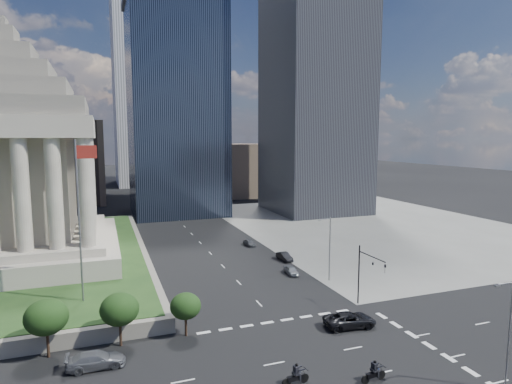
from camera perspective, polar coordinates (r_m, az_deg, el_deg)
name	(u,v)px	position (r m, az deg, el deg)	size (l,w,h in m)	color
ground	(169,210)	(134.81, -11.53, -2.43)	(500.00, 500.00, 0.00)	black
sidewalk_ne	(372,224)	(114.58, 15.21, -4.20)	(68.00, 90.00, 0.03)	slate
war_memorial	(3,142)	(80.98, -30.67, 5.71)	(34.00, 34.00, 39.00)	gray
flagpole	(80,212)	(56.38, -22.40, -2.48)	(2.52, 0.24, 20.00)	slate
midrise_glass	(176,111)	(128.63, -10.63, 10.56)	(26.00, 26.00, 60.00)	black
highrise_ne	(316,43)	(134.66, 7.98, 19.05)	(26.00, 28.00, 100.00)	black
building_filler_ne	(238,169)	(169.96, -2.40, 3.05)	(20.00, 30.00, 20.00)	brown
building_filler_nw	(68,162)	(162.17, -23.82, 3.68)	(24.00, 30.00, 28.00)	brown
traffic_signal_ne	(367,269)	(57.78, 14.58, -9.95)	(0.30, 5.74, 8.00)	black
street_lamp_south	(508,329)	(44.51, 30.58, -15.41)	(2.13, 0.22, 10.00)	slate
street_lamp_north	(329,245)	(67.31, 9.68, -7.02)	(2.13, 0.22, 10.00)	slate
pickup_truck	(350,320)	(53.51, 12.40, -16.31)	(6.17, 2.84, 1.71)	black
suv_grey	(96,360)	(46.87, -20.56, -20.23)	(5.50, 2.23, 1.60)	#5B5C62
parked_sedan_near	(291,270)	(71.04, 4.73, -10.37)	(1.58, 3.92, 1.34)	gray
parked_sedan_mid	(284,257)	(78.73, 3.82, -8.58)	(4.30, 1.50, 1.42)	black
parked_sedan_far	(249,243)	(88.93, -0.89, -6.76)	(3.94, 1.59, 1.34)	#4E5155
motorcycle_lead	(374,371)	(43.43, 15.42, -22.02)	(2.73, 0.74, 2.03)	black
motorcycle_trail	(295,374)	(41.75, 5.29, -23.04)	(2.75, 0.75, 2.05)	black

